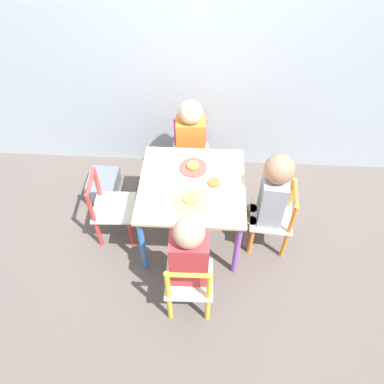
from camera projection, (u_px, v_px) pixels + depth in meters
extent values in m
plane|color=#5B514C|center=(192.00, 232.00, 2.59)|extent=(6.00, 6.00, 0.00)
cube|color=beige|center=(192.00, 185.00, 2.23)|extent=(0.63, 0.63, 0.02)
cylinder|color=#387AD1|center=(143.00, 245.00, 2.24)|extent=(0.04, 0.04, 0.47)
cylinder|color=#8E51BC|center=(237.00, 250.00, 2.22)|extent=(0.04, 0.04, 0.47)
cylinder|color=green|center=(154.00, 178.00, 2.61)|extent=(0.04, 0.04, 0.47)
cylinder|color=teal|center=(235.00, 181.00, 2.59)|extent=(0.04, 0.04, 0.47)
cube|color=silver|center=(191.00, 155.00, 2.73)|extent=(0.28, 0.28, 0.02)
cylinder|color=#E5599E|center=(177.00, 178.00, 2.75)|extent=(0.03, 0.03, 0.25)
cylinder|color=#E5599E|center=(205.00, 178.00, 2.76)|extent=(0.03, 0.03, 0.25)
cylinder|color=#E5599E|center=(177.00, 159.00, 2.90)|extent=(0.03, 0.03, 0.25)
cylinder|color=#E5599E|center=(204.00, 158.00, 2.90)|extent=(0.03, 0.03, 0.25)
cylinder|color=#E5599E|center=(176.00, 133.00, 2.71)|extent=(0.03, 0.03, 0.26)
cylinder|color=#E5599E|center=(205.00, 133.00, 2.71)|extent=(0.03, 0.03, 0.26)
cylinder|color=#E5599E|center=(191.00, 120.00, 2.62)|extent=(0.21, 0.04, 0.02)
cube|color=silver|center=(189.00, 279.00, 2.06)|extent=(0.27, 0.27, 0.02)
cylinder|color=yellow|center=(208.00, 274.00, 2.23)|extent=(0.03, 0.03, 0.25)
cylinder|color=yellow|center=(172.00, 274.00, 2.24)|extent=(0.03, 0.03, 0.25)
cylinder|color=yellow|center=(208.00, 308.00, 2.09)|extent=(0.03, 0.03, 0.25)
cylinder|color=yellow|center=(170.00, 307.00, 2.10)|extent=(0.03, 0.03, 0.25)
cylinder|color=yellow|center=(209.00, 287.00, 1.90)|extent=(0.03, 0.03, 0.26)
cylinder|color=yellow|center=(168.00, 286.00, 1.91)|extent=(0.03, 0.03, 0.26)
cylinder|color=yellow|center=(188.00, 275.00, 1.82)|extent=(0.21, 0.03, 0.02)
cube|color=silver|center=(271.00, 217.00, 2.35)|extent=(0.28, 0.28, 0.02)
cylinder|color=orange|center=(252.00, 215.00, 2.53)|extent=(0.03, 0.03, 0.25)
cylinder|color=orange|center=(251.00, 241.00, 2.39)|extent=(0.03, 0.03, 0.25)
cylinder|color=orange|center=(284.00, 218.00, 2.51)|extent=(0.03, 0.03, 0.25)
cylinder|color=orange|center=(284.00, 245.00, 2.37)|extent=(0.03, 0.03, 0.25)
cylinder|color=orange|center=(291.00, 193.00, 2.32)|extent=(0.03, 0.03, 0.26)
cylinder|color=orange|center=(293.00, 220.00, 2.18)|extent=(0.03, 0.03, 0.26)
cylinder|color=orange|center=(296.00, 194.00, 2.16)|extent=(0.04, 0.21, 0.02)
cube|color=silver|center=(114.00, 208.00, 2.40)|extent=(0.27, 0.27, 0.02)
cylinder|color=#DB3D38|center=(131.00, 233.00, 2.43)|extent=(0.03, 0.03, 0.25)
cylinder|color=#DB3D38|center=(135.00, 208.00, 2.57)|extent=(0.03, 0.03, 0.25)
cylinder|color=#DB3D38|center=(99.00, 233.00, 2.43)|extent=(0.03, 0.03, 0.25)
cylinder|color=#DB3D38|center=(104.00, 208.00, 2.57)|extent=(0.03, 0.03, 0.25)
cylinder|color=#DB3D38|center=(91.00, 209.00, 2.24)|extent=(0.03, 0.03, 0.26)
cylinder|color=#DB3D38|center=(97.00, 183.00, 2.38)|extent=(0.03, 0.03, 0.26)
cylinder|color=#DB3D38|center=(90.00, 183.00, 2.22)|extent=(0.03, 0.21, 0.02)
cylinder|color=#4C608E|center=(184.00, 179.00, 2.74)|extent=(0.07, 0.07, 0.27)
cylinder|color=#4C608E|center=(198.00, 179.00, 2.74)|extent=(0.07, 0.07, 0.27)
cube|color=orange|center=(191.00, 139.00, 2.59)|extent=(0.21, 0.15, 0.32)
sphere|color=#DBB293|center=(191.00, 112.00, 2.42)|extent=(0.16, 0.16, 0.16)
cylinder|color=#4C608E|center=(198.00, 272.00, 2.24)|extent=(0.07, 0.07, 0.27)
cylinder|color=#4C608E|center=(182.00, 271.00, 2.24)|extent=(0.07, 0.07, 0.27)
cube|color=#B23338|center=(189.00, 259.00, 1.94)|extent=(0.20, 0.14, 0.34)
sphere|color=tan|center=(189.00, 233.00, 1.76)|extent=(0.16, 0.16, 0.16)
cylinder|color=#7A6B5B|center=(250.00, 221.00, 2.49)|extent=(0.07, 0.07, 0.27)
cylinder|color=#7A6B5B|center=(249.00, 233.00, 2.42)|extent=(0.07, 0.07, 0.27)
cube|color=#999EA8|center=(272.00, 198.00, 2.22)|extent=(0.16, 0.21, 0.34)
sphere|color=#A37556|center=(279.00, 169.00, 2.04)|extent=(0.17, 0.17, 0.17)
cylinder|color=#E54C47|center=(193.00, 168.00, 2.30)|extent=(0.17, 0.17, 0.01)
cylinder|color=#D6843D|center=(193.00, 166.00, 2.29)|extent=(0.08, 0.08, 0.02)
cylinder|color=#EADB66|center=(191.00, 200.00, 2.13)|extent=(0.20, 0.20, 0.01)
cylinder|color=gold|center=(191.00, 199.00, 2.12)|extent=(0.09, 0.09, 0.02)
cylinder|color=white|center=(214.00, 184.00, 2.21)|extent=(0.17, 0.17, 0.01)
cylinder|color=#CC6633|center=(214.00, 182.00, 2.20)|extent=(0.08, 0.08, 0.02)
cube|color=slate|center=(103.00, 185.00, 2.79)|extent=(0.21, 0.27, 0.14)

